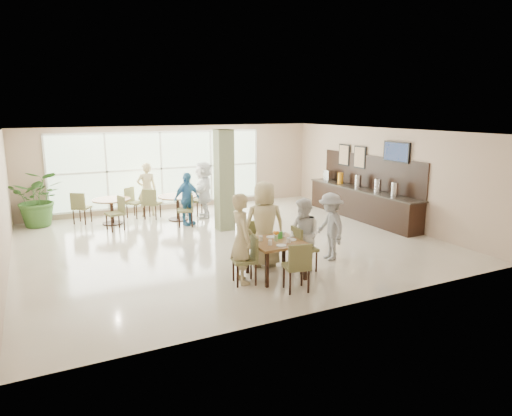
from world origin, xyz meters
name	(u,v)px	position (x,y,z in m)	size (l,w,h in m)	color
ground	(228,242)	(0.00, 0.00, 0.00)	(10.00, 10.00, 0.00)	beige
room_shell	(227,176)	(0.00, 0.00, 1.70)	(10.00, 10.00, 10.00)	white
window_bank	(161,169)	(-0.50, 4.46, 1.40)	(7.00, 0.04, 7.00)	silver
column	(224,180)	(0.40, 1.20, 1.40)	(0.45, 0.45, 2.80)	#6D7C56
main_table	(276,245)	(-0.11, -2.72, 0.66)	(1.02, 1.02, 0.75)	brown
round_table_left	(112,205)	(-2.35, 3.25, 0.57)	(1.10, 1.10, 0.75)	brown
round_table_right	(178,201)	(-0.45, 2.89, 0.59)	(1.19, 1.19, 0.75)	brown
chairs_main_table	(276,254)	(-0.11, -2.72, 0.47)	(1.95, 2.13, 0.95)	olive
chairs_table_left	(111,208)	(-2.37, 3.31, 0.47)	(2.20, 1.87, 0.95)	olive
chairs_table_right	(177,204)	(-0.46, 2.89, 0.47)	(1.95, 1.96, 0.95)	olive
tabletop_clutter	(278,238)	(-0.08, -2.74, 0.81)	(0.72, 0.82, 0.21)	white
buffet_counter	(362,201)	(4.70, 0.51, 0.55)	(0.64, 4.70, 1.95)	black
wall_tv	(396,152)	(4.94, -0.60, 2.15)	(0.06, 1.00, 0.58)	black
framed_art_a	(360,157)	(4.95, 1.00, 1.85)	(0.05, 0.55, 0.70)	black
framed_art_b	(344,155)	(4.95, 1.80, 1.85)	(0.05, 0.55, 0.70)	black
potted_plant	(39,198)	(-4.26, 3.91, 0.82)	(1.47, 1.47, 1.64)	#386528
teen_left	(242,238)	(-0.85, -2.69, 0.89)	(0.65, 0.43, 1.78)	#C6B684
teen_far	(264,224)	(-0.01, -2.03, 0.93)	(0.91, 0.49, 1.85)	#C6B684
teen_right	(304,235)	(0.57, -2.69, 0.77)	(0.75, 0.59, 1.55)	white
teen_standing	(330,227)	(1.51, -2.31, 0.76)	(0.99, 0.57, 1.53)	gray
adult_a	(187,199)	(-0.39, 2.15, 0.78)	(0.91, 0.52, 1.55)	teal
adult_b	(204,190)	(0.39, 2.87, 0.88)	(1.62, 0.70, 1.75)	white
adult_standing	(147,190)	(-1.17, 3.78, 0.85)	(0.62, 0.41, 1.71)	#C6B684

